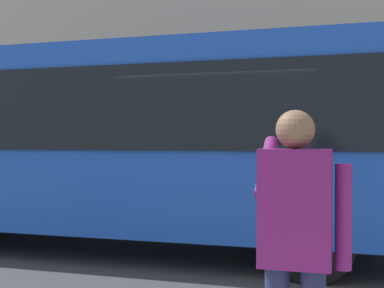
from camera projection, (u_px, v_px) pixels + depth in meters
ground_plane at (232, 256)px, 7.35m from camera, size 60.00×60.00×0.00m
red_bus at (117, 140)px, 7.91m from camera, size 9.05×2.54×3.08m
pedestrian_photographer at (296, 236)px, 2.86m from camera, size 0.53×0.52×1.70m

